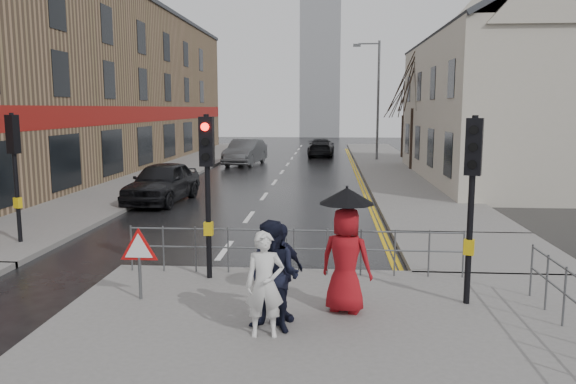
# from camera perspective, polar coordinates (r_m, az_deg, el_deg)

# --- Properties ---
(ground) EXTENTS (120.00, 120.00, 0.00)m
(ground) POSITION_cam_1_polar(r_m,az_deg,el_deg) (11.91, -9.11, -9.48)
(ground) COLOR black
(ground) RESTS_ON ground
(near_pavement) EXTENTS (10.00, 9.00, 0.14)m
(near_pavement) POSITION_cam_1_polar(r_m,az_deg,el_deg) (8.34, 6.33, -17.03)
(near_pavement) COLOR #605E5B
(near_pavement) RESTS_ON ground
(left_pavement) EXTENTS (4.00, 44.00, 0.14)m
(left_pavement) POSITION_cam_1_polar(r_m,az_deg,el_deg) (35.42, -10.89, 2.56)
(left_pavement) COLOR #605E5B
(left_pavement) RESTS_ON ground
(right_pavement) EXTENTS (4.00, 40.00, 0.14)m
(right_pavement) POSITION_cam_1_polar(r_m,az_deg,el_deg) (36.40, 10.18, 2.74)
(right_pavement) COLOR #605E5B
(right_pavement) RESTS_ON ground
(pavement_bridge_right) EXTENTS (4.00, 4.20, 0.14)m
(pavement_bridge_right) POSITION_cam_1_polar(r_m,az_deg,el_deg) (14.97, 18.95, -5.82)
(pavement_bridge_right) COLOR #605E5B
(pavement_bridge_right) RESTS_ON ground
(building_left_terrace) EXTENTS (8.00, 42.00, 10.00)m
(building_left_terrace) POSITION_cam_1_polar(r_m,az_deg,el_deg) (36.15, -20.12, 10.15)
(building_left_terrace) COLOR #886A4F
(building_left_terrace) RESTS_ON ground
(building_right_cream) EXTENTS (9.00, 16.40, 10.10)m
(building_right_cream) POSITION_cam_1_polar(r_m,az_deg,el_deg) (30.51, 22.31, 10.01)
(building_right_cream) COLOR #BEB5A6
(building_right_cream) RESTS_ON ground
(church_tower) EXTENTS (5.00, 5.00, 18.00)m
(church_tower) POSITION_cam_1_polar(r_m,az_deg,el_deg) (73.22, 3.29, 12.71)
(church_tower) COLOR gray
(church_tower) RESTS_ON ground
(traffic_signal_near_left) EXTENTS (0.28, 0.27, 3.40)m
(traffic_signal_near_left) POSITION_cam_1_polar(r_m,az_deg,el_deg) (11.55, -8.21, 2.46)
(traffic_signal_near_left) COLOR black
(traffic_signal_near_left) RESTS_ON near_pavement
(traffic_signal_near_right) EXTENTS (0.34, 0.33, 3.40)m
(traffic_signal_near_right) POSITION_cam_1_polar(r_m,az_deg,el_deg) (10.40, 18.22, 1.46)
(traffic_signal_near_right) COLOR black
(traffic_signal_near_right) RESTS_ON near_pavement
(traffic_signal_far_left) EXTENTS (0.34, 0.33, 3.40)m
(traffic_signal_far_left) POSITION_cam_1_polar(r_m,az_deg,el_deg) (16.27, -26.04, 3.43)
(traffic_signal_far_left) COLOR black
(traffic_signal_far_left) RESTS_ON left_pavement
(guard_railing_front) EXTENTS (7.14, 0.04, 1.00)m
(guard_railing_front) POSITION_cam_1_polar(r_m,az_deg,el_deg) (11.98, 0.61, -5.00)
(guard_railing_front) COLOR #595B5E
(guard_railing_front) RESTS_ON near_pavement
(warning_sign) EXTENTS (0.80, 0.07, 1.35)m
(warning_sign) POSITION_cam_1_polar(r_m,az_deg,el_deg) (10.73, -14.91, -5.90)
(warning_sign) COLOR #595B5E
(warning_sign) RESTS_ON near_pavement
(street_lamp) EXTENTS (1.83, 0.25, 8.00)m
(street_lamp) POSITION_cam_1_polar(r_m,az_deg,el_deg) (39.16, 8.89, 9.96)
(street_lamp) COLOR #595B5E
(street_lamp) RESTS_ON right_pavement
(tree_near) EXTENTS (2.40, 2.40, 6.58)m
(tree_near) POSITION_cam_1_polar(r_m,az_deg,el_deg) (33.41, 12.69, 10.86)
(tree_near) COLOR black
(tree_near) RESTS_ON right_pavement
(tree_far) EXTENTS (2.40, 2.40, 5.64)m
(tree_far) POSITION_cam_1_polar(r_m,az_deg,el_deg) (41.37, 11.70, 9.42)
(tree_far) COLOR black
(tree_far) RESTS_ON right_pavement
(pedestrian_a) EXTENTS (0.65, 0.46, 1.66)m
(pedestrian_a) POSITION_cam_1_polar(r_m,az_deg,el_deg) (8.77, -2.38, -9.36)
(pedestrian_a) COLOR silver
(pedestrian_a) RESTS_ON near_pavement
(pedestrian_b) EXTENTS (1.04, 0.92, 1.79)m
(pedestrian_b) POSITION_cam_1_polar(r_m,az_deg,el_deg) (8.93, -1.44, -8.59)
(pedestrian_b) COLOR black
(pedestrian_b) RESTS_ON near_pavement
(pedestrian_with_umbrella) EXTENTS (1.05, 0.96, 2.19)m
(pedestrian_with_umbrella) POSITION_cam_1_polar(r_m,az_deg,el_deg) (9.75, 5.92, -5.55)
(pedestrian_with_umbrella) COLOR maroon
(pedestrian_with_umbrella) RESTS_ON near_pavement
(pedestrian_d) EXTENTS (1.00, 0.95, 1.66)m
(pedestrian_d) POSITION_cam_1_polar(r_m,az_deg,el_deg) (9.35, -0.95, -8.21)
(pedestrian_d) COLOR black
(pedestrian_d) RESTS_ON near_pavement
(car_parked) EXTENTS (2.28, 4.81, 1.59)m
(car_parked) POSITION_cam_1_polar(r_m,az_deg,el_deg) (22.41, -12.68, 0.97)
(car_parked) COLOR black
(car_parked) RESTS_ON ground
(car_mid) EXTENTS (2.38, 5.19, 1.65)m
(car_mid) POSITION_cam_1_polar(r_m,az_deg,el_deg) (36.58, -4.36, 4.06)
(car_mid) COLOR #3E4042
(car_mid) RESTS_ON ground
(car_far) EXTENTS (2.06, 4.77, 1.37)m
(car_far) POSITION_cam_1_polar(r_m,az_deg,el_deg) (42.93, 3.39, 4.54)
(car_far) COLOR black
(car_far) RESTS_ON ground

